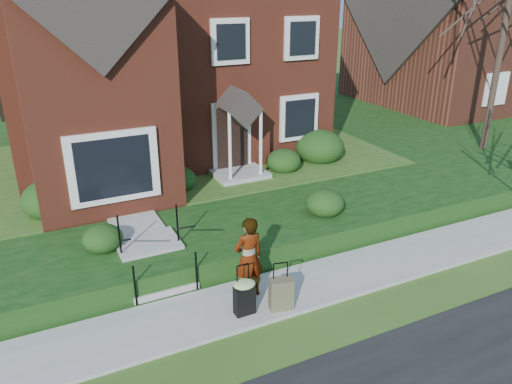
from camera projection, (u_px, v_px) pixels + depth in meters
ground at (292, 291)px, 10.74m from camera, size 120.00×120.00×0.00m
sidewalk at (292, 290)px, 10.72m from camera, size 60.00×1.60×0.08m
terrace at (247, 133)px, 21.30m from camera, size 44.00×20.00×0.60m
walkway at (123, 201)px, 13.64m from camera, size 1.20×6.00×0.06m
main_house at (148, 13)px, 16.64m from camera, size 10.40×10.20×9.40m
neighbour_house at (468, 5)px, 24.35m from camera, size 9.40×8.00×9.20m
front_steps at (154, 259)px, 11.08m from camera, size 1.40×2.02×1.50m
foundation_shrubs at (230, 169)px, 14.72m from camera, size 10.15×5.06×1.16m
woman at (249, 258)px, 10.12m from camera, size 0.69×0.48×1.79m
suitcase_black at (244, 295)px, 9.73m from camera, size 0.45×0.37×1.08m
suitcase_olive at (281, 294)px, 9.91m from camera, size 0.51×0.36×1.01m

